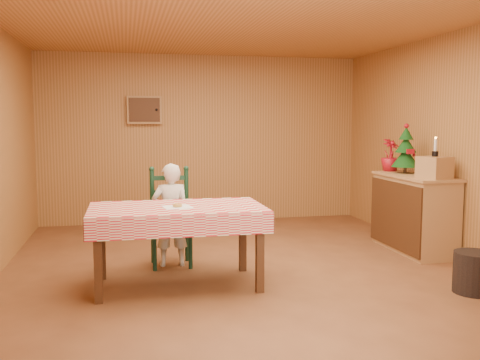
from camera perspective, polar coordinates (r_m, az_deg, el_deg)
name	(u,v)px	position (r m, az deg, el deg)	size (l,w,h in m)	color
ground	(244,272)	(5.70, 0.43, -9.75)	(6.00, 6.00, 0.00)	brown
cabin_walls	(234,99)	(6.01, -0.69, 8.67)	(5.10, 6.05, 2.65)	#A8733C
dining_table	(177,215)	(5.13, -6.73, -3.72)	(1.66, 0.96, 0.77)	#462612
ladder_chair	(171,219)	(5.93, -7.42, -4.18)	(0.44, 0.40, 1.08)	black
seated_child	(171,215)	(5.86, -7.38, -3.71)	(0.41, 0.27, 1.12)	silver
napkin	(177,207)	(5.06, -6.69, -2.88)	(0.26, 0.26, 0.00)	white
donut	(177,205)	(5.06, -6.69, -2.69)	(0.09, 0.09, 0.03)	#BD9144
shelf_unit	(413,213)	(6.84, 18.01, -3.37)	(0.54, 1.24, 0.93)	tan
crate	(435,168)	(6.43, 20.04, 1.26)	(0.30, 0.30, 0.25)	tan
christmas_tree	(406,151)	(6.98, 17.25, 3.00)	(0.34, 0.34, 0.62)	#462612
flower_arrangement	(390,155)	(7.22, 15.73, 2.59)	(0.24, 0.24, 0.42)	maroon
candle_set	(435,151)	(6.42, 20.10, 2.95)	(0.07, 0.07, 0.22)	black
storage_bin	(474,272)	(5.43, 23.73, -9.02)	(0.38, 0.38, 0.38)	black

